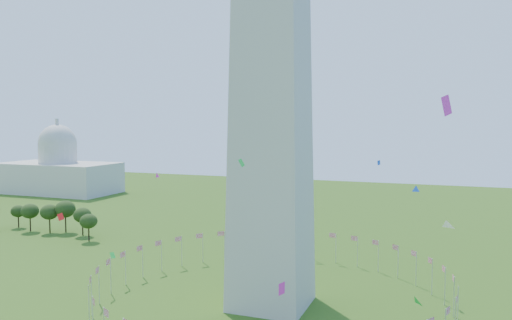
{
  "coord_description": "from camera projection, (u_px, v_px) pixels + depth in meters",
  "views": [
    {
      "loc": [
        36.54,
        -56.62,
        42.13
      ],
      "look_at": [
        1.89,
        35.0,
        34.77
      ],
      "focal_mm": 35.0,
      "sensor_mm": 36.0,
      "label": 1
    }
  ],
  "objects": [
    {
      "name": "capitol_building",
      "position": [
        58.0,
        155.0,
        298.52
      ],
      "size": [
        70.0,
        35.0,
        46.0
      ],
      "primitive_type": null,
      "color": "beige",
      "rests_on": "ground"
    },
    {
      "name": "tree_line_west",
      "position": [
        46.0,
        219.0,
        190.56
      ],
      "size": [
        54.99,
        15.72,
        12.02
      ],
      "color": "#2D4818",
      "rests_on": "ground"
    },
    {
      "name": "flag_ring",
      "position": [
        271.0,
        286.0,
        115.16
      ],
      "size": [
        80.24,
        80.24,
        9.0
      ],
      "color": "silver",
      "rests_on": "ground"
    },
    {
      "name": "kites_aloft",
      "position": [
        328.0,
        254.0,
        83.28
      ],
      "size": [
        104.62,
        69.98,
        40.81
      ],
      "color": "white",
      "rests_on": "ground"
    }
  ]
}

